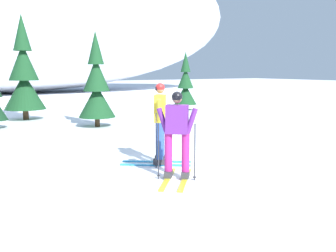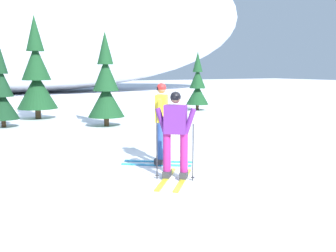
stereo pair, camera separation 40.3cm
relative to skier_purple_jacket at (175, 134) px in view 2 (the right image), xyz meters
The scene contains 8 objects.
ground_plane 1.49m from the skier_purple_jacket, 38.42° to the left, with size 120.00×120.00×0.00m, color white.
skier_purple_jacket is the anchor object (origin of this frame).
skier_yellow_jacket 1.27m from the skier_purple_jacket, 74.13° to the left, with size 1.52×1.26×1.81m.
pine_tree_center_left 9.26m from the skier_purple_jacket, 102.58° to the left, with size 1.15×1.15×2.97m.
pine_tree_center_right 11.07m from the skier_purple_jacket, 92.06° to the left, with size 1.69×1.69×4.36m.
pine_tree_right 7.65m from the skier_purple_jacket, 79.54° to the left, with size 1.35×1.35×3.49m.
pine_tree_far_right 13.09m from the skier_purple_jacket, 54.92° to the left, with size 1.16×1.16×2.99m.
snow_ridge_background 31.55m from the skier_purple_jacket, 87.91° to the left, with size 47.57×19.01×15.10m, color white.
Camera 2 is at (-4.72, -7.27, 2.12)m, focal length 42.75 mm.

